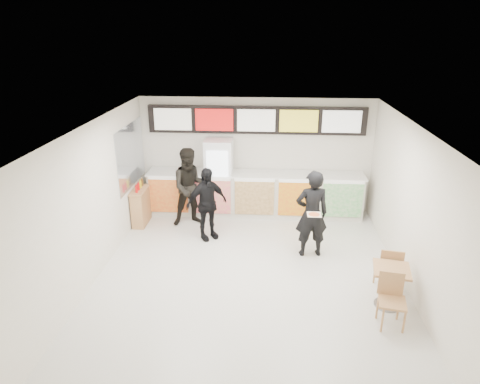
# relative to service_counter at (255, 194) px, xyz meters

# --- Properties ---
(floor) EXTENTS (7.00, 7.00, 0.00)m
(floor) POSITION_rel_service_counter_xyz_m (-0.00, -3.09, -0.57)
(floor) COLOR beige
(floor) RESTS_ON ground
(ceiling) EXTENTS (7.00, 7.00, 0.00)m
(ceiling) POSITION_rel_service_counter_xyz_m (-0.00, -3.09, 2.43)
(ceiling) COLOR white
(ceiling) RESTS_ON wall_back
(wall_back) EXTENTS (6.00, 0.00, 6.00)m
(wall_back) POSITION_rel_service_counter_xyz_m (-0.00, 0.41, 0.93)
(wall_back) COLOR silver
(wall_back) RESTS_ON floor
(wall_left) EXTENTS (0.00, 7.00, 7.00)m
(wall_left) POSITION_rel_service_counter_xyz_m (-3.00, -3.09, 0.93)
(wall_left) COLOR silver
(wall_left) RESTS_ON floor
(wall_right) EXTENTS (0.00, 7.00, 7.00)m
(wall_right) POSITION_rel_service_counter_xyz_m (3.00, -3.09, 0.93)
(wall_right) COLOR silver
(wall_right) RESTS_ON floor
(service_counter) EXTENTS (5.56, 0.77, 1.14)m
(service_counter) POSITION_rel_service_counter_xyz_m (0.00, 0.00, 0.00)
(service_counter) COLOR silver
(service_counter) RESTS_ON floor
(menu_board) EXTENTS (5.50, 0.14, 0.70)m
(menu_board) POSITION_rel_service_counter_xyz_m (0.00, 0.32, 1.88)
(menu_board) COLOR black
(menu_board) RESTS_ON wall_back
(drinks_fridge) EXTENTS (0.70, 0.67, 2.00)m
(drinks_fridge) POSITION_rel_service_counter_xyz_m (-0.93, 0.02, 0.43)
(drinks_fridge) COLOR white
(drinks_fridge) RESTS_ON floor
(mirror_panel) EXTENTS (0.01, 2.00, 1.50)m
(mirror_panel) POSITION_rel_service_counter_xyz_m (-2.99, -0.64, 1.18)
(mirror_panel) COLOR #B2B7BF
(mirror_panel) RESTS_ON wall_left
(customer_main) EXTENTS (0.77, 0.57, 1.92)m
(customer_main) POSITION_rel_service_counter_xyz_m (1.27, -2.07, 0.39)
(customer_main) COLOR black
(customer_main) RESTS_ON floor
(customer_left) EXTENTS (1.14, 1.01, 1.96)m
(customer_left) POSITION_rel_service_counter_xyz_m (-1.55, -0.69, 0.41)
(customer_left) COLOR black
(customer_left) RESTS_ON floor
(customer_mid) EXTENTS (1.07, 0.92, 1.72)m
(customer_mid) POSITION_rel_service_counter_xyz_m (-1.05, -1.44, 0.29)
(customer_mid) COLOR black
(customer_mid) RESTS_ON floor
(pizza_slice) EXTENTS (0.36, 0.36, 0.02)m
(pizza_slice) POSITION_rel_service_counter_xyz_m (1.27, -2.52, 0.58)
(pizza_slice) COLOR beige
(pizza_slice) RESTS_ON customer_main
(cafe_table) EXTENTS (0.71, 1.60, 0.91)m
(cafe_table) POSITION_rel_service_counter_xyz_m (2.50, -3.84, -0.04)
(cafe_table) COLOR tan
(cafe_table) RESTS_ON floor
(condiment_ledge) EXTENTS (0.33, 0.81, 1.09)m
(condiment_ledge) POSITION_rel_service_counter_xyz_m (-2.82, -0.76, -0.11)
(condiment_ledge) COLOR tan
(condiment_ledge) RESTS_ON floor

